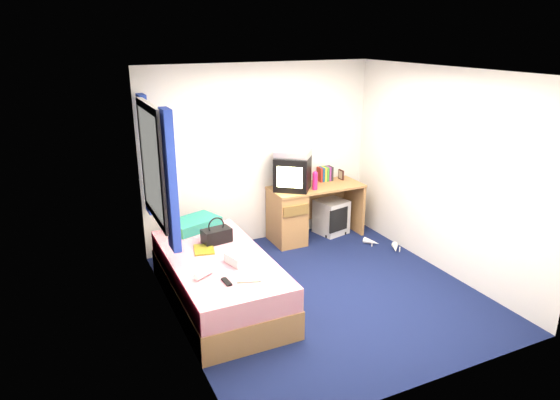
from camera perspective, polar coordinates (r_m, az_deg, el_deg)
name	(u,v)px	position (r m, az deg, el deg)	size (l,w,h in m)	color
ground	(321,292)	(5.69, 4.76, -10.42)	(3.40, 3.40, 0.00)	#0C1438
room_shell	(325,166)	(5.14, 5.19, 3.85)	(3.40, 3.40, 3.40)	white
bed	(219,280)	(5.39, -6.97, -9.05)	(1.01, 2.00, 0.54)	#AF7D49
pillow	(194,224)	(5.99, -9.80, -2.71)	(0.57, 0.36, 0.12)	#166194
desk	(298,212)	(6.86, 2.04, -1.39)	(1.30, 0.55, 0.75)	#AF7D49
storage_cube	(331,217)	(7.19, 5.87, -1.90)	(0.39, 0.39, 0.49)	silver
crt_tv	(293,173)	(6.65, 1.45, 3.09)	(0.61, 0.60, 0.45)	black
vcr	(293,154)	(6.59, 1.48, 5.32)	(0.45, 0.32, 0.09)	silver
book_row	(325,174)	(7.10, 5.16, 3.00)	(0.20, 0.13, 0.20)	maroon
picture_frame	(341,175)	(7.19, 6.99, 2.89)	(0.02, 0.12, 0.14)	black
pink_water_bottle	(315,181)	(6.68, 4.02, 2.13)	(0.07, 0.07, 0.22)	#E22068
aerosol_can	(306,179)	(6.87, 2.98, 2.42)	(0.05, 0.05, 0.17)	silver
handbag	(217,235)	(5.58, -7.26, -3.98)	(0.34, 0.22, 0.29)	black
towel	(243,257)	(5.11, -4.25, -6.52)	(0.30, 0.25, 0.10)	silver
magazine	(204,249)	(5.43, -8.68, -5.61)	(0.21, 0.28, 0.01)	yellow
water_bottle	(203,274)	(4.86, -8.75, -8.32)	(0.07, 0.07, 0.20)	silver
colour_swatch_fan	(249,281)	(4.75, -3.55, -9.19)	(0.22, 0.06, 0.01)	gold
remote_control	(227,282)	(4.74, -6.13, -9.27)	(0.05, 0.16, 0.02)	black
window_assembly	(155,166)	(5.44, -14.05, 3.82)	(0.11, 1.42, 1.40)	silver
white_heels	(383,245)	(6.87, 11.72, -5.05)	(0.36, 0.54, 0.09)	silver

